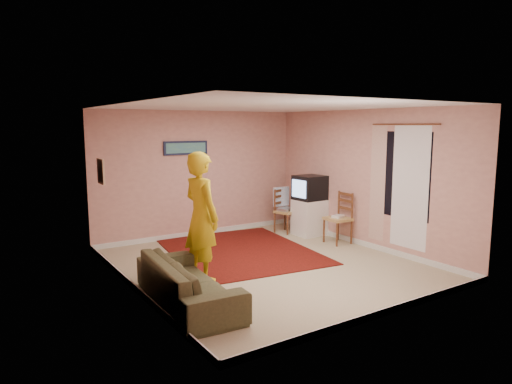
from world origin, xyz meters
TOP-DOWN VIEW (x-y plane):
  - ground at (0.00, 0.00)m, footprint 5.00×5.00m
  - wall_back at (0.00, 2.50)m, footprint 4.50×0.02m
  - wall_front at (0.00, -2.50)m, footprint 4.50×0.02m
  - wall_left at (-2.25, 0.00)m, footprint 0.02×5.00m
  - wall_right at (2.25, 0.00)m, footprint 0.02×5.00m
  - ceiling at (0.00, 0.00)m, footprint 4.50×5.00m
  - baseboard_back at (0.00, 2.49)m, footprint 4.50×0.02m
  - baseboard_front at (0.00, -2.49)m, footprint 4.50×0.02m
  - baseboard_left at (-2.24, 0.00)m, footprint 0.02×5.00m
  - baseboard_right at (2.24, 0.00)m, footprint 0.02×5.00m
  - window at (2.24, -0.90)m, footprint 0.01×1.10m
  - curtain_sheer at (2.23, -1.05)m, footprint 0.01×0.75m
  - curtain_floral at (2.21, -0.35)m, footprint 0.01×0.35m
  - curtain_rod at (2.20, -0.90)m, footprint 0.02×1.40m
  - picture_back at (-0.30, 2.47)m, footprint 0.95×0.04m
  - picture_left at (-2.22, 1.60)m, footprint 0.04×0.38m
  - area_rug at (0.06, 0.95)m, footprint 2.80×3.33m
  - tv_cabinet at (1.95, 1.25)m, footprint 0.59×0.54m
  - crt_tv at (1.94, 1.25)m, footprint 0.61×0.55m
  - chair_a at (1.67, 1.69)m, footprint 0.52×0.51m
  - dvd_player at (1.67, 1.69)m, footprint 0.41×0.35m
  - blue_throw at (1.67, 1.88)m, footprint 0.40×0.05m
  - chair_b at (1.97, 0.41)m, footprint 0.45×0.47m
  - game_console at (1.97, 0.41)m, footprint 0.27×0.23m
  - sofa at (-1.80, -0.82)m, footprint 0.95×2.10m
  - person at (-1.23, -0.08)m, footprint 0.54×0.75m

SIDE VIEW (x-z plane):
  - ground at x=0.00m, z-range 0.00..0.00m
  - area_rug at x=0.06m, z-range 0.00..0.02m
  - baseboard_back at x=0.00m, z-range 0.00..0.10m
  - baseboard_front at x=0.00m, z-range 0.00..0.10m
  - baseboard_left at x=-2.24m, z-range 0.00..0.10m
  - baseboard_right at x=2.24m, z-range 0.00..0.10m
  - sofa at x=-1.80m, z-range 0.00..0.60m
  - tv_cabinet at x=1.95m, z-range 0.00..0.76m
  - dvd_player at x=1.67m, z-range 0.48..0.54m
  - game_console at x=1.97m, z-range 0.51..0.56m
  - chair_a at x=1.67m, z-range 0.32..0.83m
  - chair_b at x=1.97m, z-range 0.34..0.89m
  - blue_throw at x=1.67m, z-range 0.55..0.97m
  - person at x=-1.23m, z-range 0.00..1.93m
  - crt_tv at x=1.94m, z-range 0.76..1.26m
  - curtain_sheer at x=2.23m, z-range 0.20..2.30m
  - curtain_floral at x=2.21m, z-range 0.20..2.30m
  - wall_back at x=0.00m, z-range 0.00..2.60m
  - wall_front at x=0.00m, z-range 0.00..2.60m
  - wall_left at x=-2.25m, z-range 0.00..2.60m
  - wall_right at x=2.25m, z-range 0.00..2.60m
  - window at x=2.24m, z-range 0.70..2.20m
  - picture_left at x=-2.22m, z-range 1.34..1.76m
  - picture_back at x=-0.30m, z-range 1.71..1.99m
  - curtain_rod at x=2.20m, z-range 2.31..2.33m
  - ceiling at x=0.00m, z-range 2.59..2.61m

